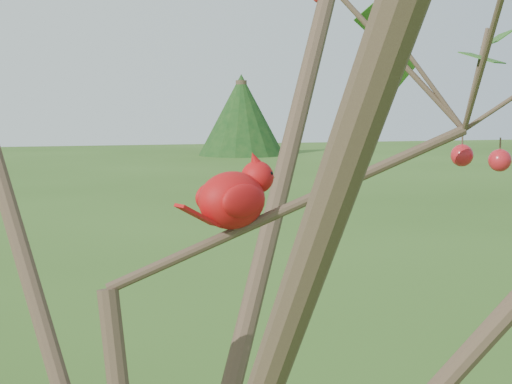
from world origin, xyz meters
TOP-DOWN VIEW (x-y plane):
  - crabapple_tree at (0.03, -0.02)m, footprint 2.35×2.05m
  - cardinal at (0.16, 0.09)m, footprint 0.19×0.13m
  - distant_trees at (-1.40, 25.27)m, footprint 42.67×17.92m

SIDE VIEW (x-z plane):
  - distant_trees at x=-1.40m, z-range -0.22..3.19m
  - cardinal at x=0.16m, z-range 2.02..2.16m
  - crabapple_tree at x=0.03m, z-range 0.65..3.60m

